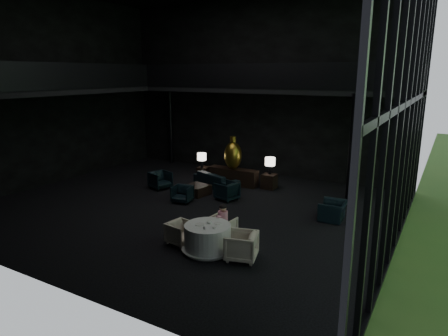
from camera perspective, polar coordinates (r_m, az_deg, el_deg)
The scene contains 34 objects.
floor at distance 14.51m, azimuth -5.36°, elevation -5.61°, with size 14.00×12.00×0.02m, color black.
wall_back at distance 18.94m, azimuth 5.06°, elevation 11.21°, with size 14.00×0.04×8.00m, color black.
wall_front at distance 9.53m, azimuth -27.36°, elevation 7.63°, with size 14.00×0.04×8.00m, color black.
wall_left at distance 18.69m, azimuth -23.78°, elevation 10.12°, with size 0.04×12.00×8.00m, color black.
curtain_wall at distance 11.23m, azimuth 24.89°, elevation 8.54°, with size 0.20×12.00×8.00m, color black, non-canonical shape.
mezzanine_left at distance 17.90m, azimuth -21.84°, elevation 10.19°, with size 2.00×12.00×0.25m, color black.
mezzanine_back at distance 17.62m, azimuth 6.67°, elevation 11.01°, with size 12.00×2.00×0.25m, color black.
railing_left at distance 17.11m, azimuth -19.87°, elevation 12.26°, with size 0.06×12.00×1.00m, color black.
railing_back at distance 16.69m, azimuth 5.33°, elevation 12.97°, with size 12.00×0.06×1.00m, color black.
column_nw at distance 21.45m, azimuth -7.67°, elevation 6.04°, with size 0.24×0.24×4.00m, color black.
column_ne at distance 15.73m, azimuth 17.81°, elevation 2.84°, with size 0.24×0.24×4.00m, color black.
console at distance 17.26m, azimuth 1.34°, elevation -1.22°, with size 2.23×0.51×0.71m, color black.
bronze_urn at distance 17.01m, azimuth 1.29°, elevation 1.86°, with size 0.75×0.75×1.40m.
side_table_left at distance 18.19m, azimuth -2.87°, elevation -0.71°, with size 0.51×0.51×0.56m, color black.
table_lamp_left at distance 17.88m, azimuth -3.20°, elevation 1.53°, with size 0.40×0.40×0.67m.
side_table_right at distance 16.77m, azimuth 6.47°, elevation -1.91°, with size 0.56×0.56×0.61m, color black.
table_lamp_right at distance 16.61m, azimuth 6.60°, elevation 0.82°, with size 0.42×0.42×0.70m.
sofa at distance 16.85m, azimuth -1.12°, elevation -1.32°, with size 2.20×0.64×0.86m, color black.
lounge_armchair_west at distance 16.86m, azimuth -9.09°, elevation -1.57°, with size 0.78×0.73×0.80m, color black.
lounge_armchair_east at distance 15.18m, azimuth 0.41°, elevation -3.19°, with size 0.73×0.68×0.75m, color black.
lounge_armchair_south at distance 14.99m, azimuth -5.99°, elevation -3.73°, with size 0.61×0.57×0.63m, color black.
window_armchair at distance 13.63m, azimuth 15.35°, elevation -5.67°, with size 0.84×0.55×0.74m, color black.
coffee_table at distance 15.91m, azimuth -3.89°, elevation -3.13°, with size 0.86×0.86×0.38m, color black.
dining_table at distance 10.96m, azimuth -2.34°, elevation -10.19°, with size 1.43×1.43×0.75m.
dining_chair_north at distance 11.64m, azimuth -0.41°, elevation -8.55°, with size 0.70×0.66×0.72m, color beige.
dining_chair_east at distance 10.48m, azimuth 2.48°, elevation -10.83°, with size 0.80×0.75×0.82m, color #AEAA9E.
dining_chair_west at distance 11.48m, azimuth -6.18°, elevation -9.21°, with size 0.61×0.57×0.63m, color #ABA48C.
child at distance 11.53m, azimuth -0.16°, elevation -6.68°, with size 0.28×0.28×0.61m.
plate_a at distance 10.83m, azimuth -3.49°, elevation -8.04°, with size 0.25×0.25×0.02m, color white.
plate_b at distance 10.88m, azimuth -0.90°, elevation -7.91°, with size 0.21×0.21×0.01m, color white.
saucer at distance 10.65m, azimuth -1.14°, elevation -8.42°, with size 0.16×0.16×0.01m, color white.
coffee_cup at distance 10.54m, azimuth -1.44°, elevation -8.45°, with size 0.08×0.08×0.06m, color white.
cereal_bowl at distance 10.90m, azimuth -2.14°, elevation -7.73°, with size 0.14×0.14×0.07m, color white.
cream_pot at distance 10.52m, azimuth -2.85°, elevation -8.54°, with size 0.06×0.06×0.07m, color #99999E.
Camera 1 is at (7.97, -11.16, 4.72)m, focal length 32.00 mm.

